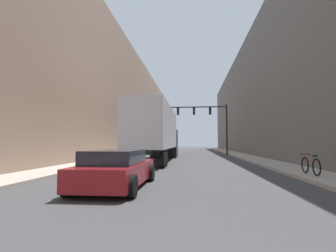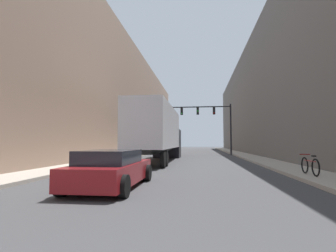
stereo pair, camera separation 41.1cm
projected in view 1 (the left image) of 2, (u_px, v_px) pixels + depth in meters
name	position (u px, v px, depth m)	size (l,w,h in m)	color
sidewalk_right	(242.00, 156.00, 28.88)	(2.16, 80.00, 0.15)	#B2A899
sidewalk_left	(132.00, 155.00, 30.06)	(2.16, 80.00, 0.15)	#B2A899
building_right	(278.00, 92.00, 28.94)	(6.00, 80.00, 14.23)	#66605B
building_left	(99.00, 94.00, 30.91)	(6.00, 80.00, 14.57)	#997A66
semi_truck	(157.00, 132.00, 21.10)	(2.55, 13.67, 4.16)	silver
sedan_car	(116.00, 169.00, 8.77)	(2.03, 4.51, 1.25)	maroon
traffic_signal_gantry	(208.00, 118.00, 32.34)	(8.07, 0.35, 6.24)	black
parked_bicycle	(311.00, 166.00, 11.14)	(0.44, 1.82, 0.86)	black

